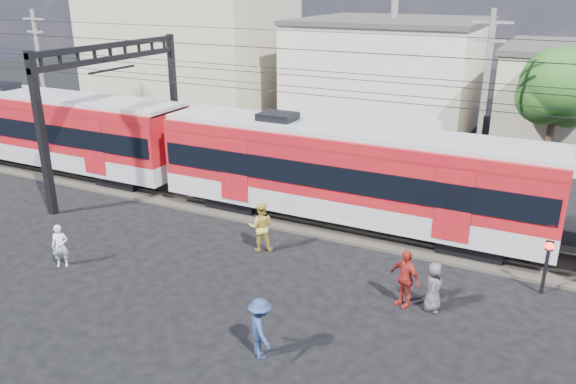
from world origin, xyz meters
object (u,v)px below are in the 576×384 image
commuter_train (353,172)px  crossing_signal (547,257)px  pedestrian_a (60,246)px  pedestrian_c (260,328)px

commuter_train → crossing_signal: bearing=-17.2°
pedestrian_a → commuter_train: bearing=10.3°
commuter_train → crossing_signal: 7.90m
pedestrian_c → crossing_signal: (6.60, 6.97, 0.43)m
commuter_train → pedestrian_c: commuter_train is taller
pedestrian_a → pedestrian_c: (8.90, -1.39, 0.10)m
commuter_train → pedestrian_a: 11.37m
pedestrian_c → crossing_signal: bearing=-91.1°
crossing_signal → pedestrian_c: bearing=-133.4°
pedestrian_a → pedestrian_c: pedestrian_c is taller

